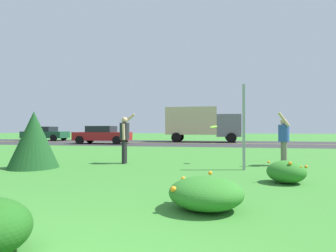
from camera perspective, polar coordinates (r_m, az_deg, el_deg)
name	(u,v)px	position (r m, az deg, el deg)	size (l,w,h in m)	color
ground_plane	(182,156)	(11.90, 2.99, -6.48)	(120.00, 120.00, 0.00)	#387A2D
highway_strip	(197,143)	(22.47, 6.31, -3.72)	(120.00, 9.52, 0.01)	#2D2D30
highway_center_stripe	(197,143)	(22.47, 6.31, -3.71)	(120.00, 0.16, 0.00)	yellow
daylily_clump_front_left	(286,172)	(6.52, 24.26, -9.03)	(0.84, 0.76, 0.51)	#2D7526
daylily_clump_mid_right	(206,193)	(4.11, 8.20, -14.19)	(1.12, 1.00, 0.54)	#2D7526
sign_post_near_path	(244,127)	(8.09, 16.10, -0.19)	(0.07, 0.10, 2.54)	#93969B
evergreen_shrub_side	(34,140)	(9.18, -27.08, -2.62)	(1.49, 1.49, 1.76)	#19471E
person_thrower_dark_shirt	(125,135)	(9.36, -9.40, -2.04)	(0.50, 0.51, 1.77)	#232328
person_catcher_blue_shirt	(284,137)	(9.49, 23.78, -2.27)	(0.41, 0.50, 1.76)	#2D4C9E
frisbee_lime	(214,127)	(9.34, 9.87, -0.19)	(0.26, 0.25, 0.13)	#8CD133
car_dark_green_leftmost	(45,134)	(29.99, -25.12, -1.48)	(4.50, 2.00, 1.45)	#194C2D
car_red_center_left	(102,135)	(22.17, -14.03, -1.84)	(4.50, 2.00, 1.45)	maroon
box_truck_gray	(201,123)	(24.56, 7.22, 0.75)	(6.70, 2.46, 3.20)	slate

